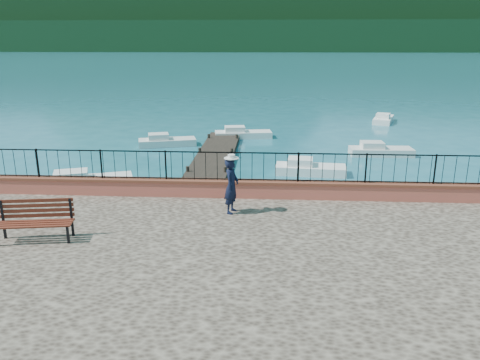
# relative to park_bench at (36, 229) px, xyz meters

# --- Properties ---
(ground) EXTENTS (2000.00, 2000.00, 0.00)m
(ground) POSITION_rel_park_bench_xyz_m (5.14, 0.19, -1.52)
(ground) COLOR #19596B
(ground) RESTS_ON ground
(parapet) EXTENTS (28.00, 0.46, 0.58)m
(parapet) POSITION_rel_park_bench_xyz_m (5.14, 3.89, -0.03)
(parapet) COLOR #BA4E43
(parapet) RESTS_ON promenade
(railing) EXTENTS (27.00, 0.05, 0.95)m
(railing) POSITION_rel_park_bench_xyz_m (5.14, 3.89, 0.74)
(railing) COLOR black
(railing) RESTS_ON parapet
(dock) EXTENTS (2.00, 16.00, 0.30)m
(dock) POSITION_rel_park_bench_xyz_m (3.14, 12.19, -1.37)
(dock) COLOR #2D231C
(dock) RESTS_ON ground
(far_forest) EXTENTS (900.00, 60.00, 18.00)m
(far_forest) POSITION_rel_park_bench_xyz_m (5.14, 300.19, 7.48)
(far_forest) COLOR black
(far_forest) RESTS_ON ground
(foothills) EXTENTS (900.00, 120.00, 44.00)m
(foothills) POSITION_rel_park_bench_xyz_m (5.14, 360.19, 20.48)
(foothills) COLOR black
(foothills) RESTS_ON ground
(companion_hill) EXTENTS (448.00, 384.00, 180.00)m
(companion_hill) POSITION_rel_park_bench_xyz_m (225.14, 560.19, -1.52)
(companion_hill) COLOR #142D23
(companion_hill) RESTS_ON ground
(park_bench) EXTENTS (1.99, 0.91, 1.07)m
(park_bench) POSITION_rel_park_bench_xyz_m (0.00, 0.00, 0.00)
(park_bench) COLOR black
(park_bench) RESTS_ON promenade
(person) EXTENTS (0.55, 0.70, 1.70)m
(person) POSITION_rel_park_bench_xyz_m (4.96, 2.39, 0.53)
(person) COLOR black
(person) RESTS_ON promenade
(hat) EXTENTS (0.44, 0.44, 0.12)m
(hat) POSITION_rel_park_bench_xyz_m (4.96, 2.39, 1.45)
(hat) COLOR silver
(hat) RESTS_ON person
(boat_0) EXTENTS (4.22, 2.58, 0.80)m
(boat_0) POSITION_rel_park_bench_xyz_m (-2.02, 8.41, -1.12)
(boat_0) COLOR silver
(boat_0) RESTS_ON ground
(boat_1) EXTENTS (3.49, 1.60, 0.80)m
(boat_1) POSITION_rel_park_bench_xyz_m (8.13, 11.18, -1.12)
(boat_1) COLOR white
(boat_1) RESTS_ON ground
(boat_2) EXTENTS (3.51, 1.37, 0.80)m
(boat_2) POSITION_rel_park_bench_xyz_m (12.46, 15.37, -1.12)
(boat_2) COLOR silver
(boat_2) RESTS_ON ground
(boat_3) EXTENTS (3.70, 2.18, 0.80)m
(boat_3) POSITION_rel_park_bench_xyz_m (-0.22, 17.14, -1.12)
(boat_3) COLOR silver
(boat_3) RESTS_ON ground
(boat_4) EXTENTS (3.92, 1.84, 0.80)m
(boat_4) POSITION_rel_park_bench_xyz_m (4.35, 19.93, -1.12)
(boat_4) COLOR silver
(boat_4) RESTS_ON ground
(boat_5) EXTENTS (2.34, 3.62, 0.80)m
(boat_5) POSITION_rel_park_bench_xyz_m (15.21, 26.81, -1.12)
(boat_5) COLOR white
(boat_5) RESTS_ON ground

